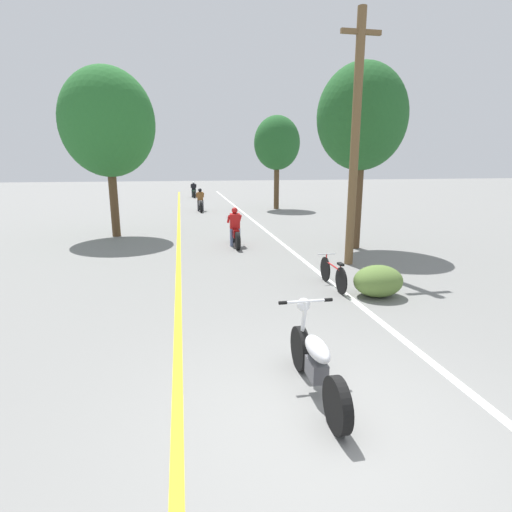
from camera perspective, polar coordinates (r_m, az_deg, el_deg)
ground_plane at (r=4.99m, az=10.42°, el=-22.55°), size 120.00×120.00×0.00m
lane_stripe_center at (r=16.59m, az=-10.98°, el=3.00°), size 0.14×48.00×0.01m
lane_stripe_edge at (r=16.97m, az=1.67°, el=3.46°), size 0.14×48.00×0.01m
utility_pole at (r=11.63m, az=13.97°, el=15.72°), size 1.10×0.24×6.76m
roadside_tree_right_near at (r=14.01m, az=14.91°, el=18.51°), size 2.93×2.64×6.00m
roadside_tree_right_far at (r=25.35m, az=3.02°, el=15.77°), size 2.82×2.54×5.65m
roadside_tree_left at (r=16.77m, az=-20.43°, el=17.38°), size 3.51×3.16×6.36m
roadside_bush at (r=9.19m, az=17.05°, el=-3.44°), size 1.10×0.88×0.70m
motorcycle_foreground at (r=5.26m, az=8.53°, el=-14.82°), size 0.75×2.02×1.11m
motorcycle_rider_lead at (r=14.07m, az=-3.03°, el=3.51°), size 0.50×1.98×1.36m
motorcycle_rider_mid at (r=24.45m, az=-7.95°, el=7.59°), size 0.50×2.07×1.36m
motorcycle_rider_far at (r=34.19m, az=-8.88°, el=9.13°), size 0.50×1.99×1.32m
bicycle_parked at (r=9.59m, az=10.94°, el=-2.48°), size 0.44×1.63×0.72m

